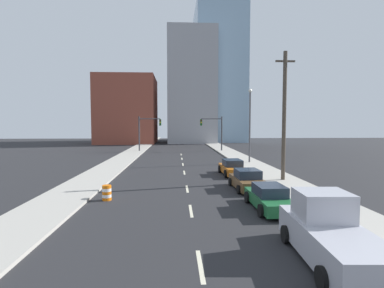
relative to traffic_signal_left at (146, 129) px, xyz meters
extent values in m
cube|color=#ADA89E|center=(-1.90, 0.59, -3.83)|extent=(3.41, 104.21, 0.16)
cube|color=#ADA89E|center=(13.97, 0.59, -3.83)|extent=(3.41, 104.21, 0.16)
cube|color=beige|center=(6.03, -42.11, -3.91)|extent=(0.16, 2.40, 0.01)
cube|color=beige|center=(6.03, -35.71, -3.91)|extent=(0.16, 2.40, 0.01)
cube|color=beige|center=(6.03, -30.16, -3.91)|extent=(0.16, 2.40, 0.01)
cube|color=beige|center=(6.03, -22.74, -3.91)|extent=(0.16, 2.40, 0.01)
cube|color=beige|center=(6.03, -16.78, -3.91)|extent=(0.16, 2.40, 0.01)
cube|color=beige|center=(6.03, -10.90, -3.91)|extent=(0.16, 2.40, 0.01)
cube|color=beige|center=(6.03, -5.21, -3.91)|extent=(0.16, 2.40, 0.01)
cube|color=brown|center=(-6.92, 24.89, 4.29)|extent=(14.00, 16.00, 16.40)
cube|color=#99999E|center=(9.21, 28.89, 10.20)|extent=(12.00, 20.00, 28.22)
cube|color=#8CADC6|center=(17.13, 32.89, 14.45)|extent=(13.00, 20.00, 36.73)
cylinder|color=#38383D|center=(-1.09, 0.00, -0.87)|extent=(0.24, 0.24, 6.07)
cylinder|color=#38383D|center=(0.71, 0.00, 1.76)|extent=(3.62, 0.16, 0.16)
cube|color=#194C1E|center=(2.52, 0.00, 1.13)|extent=(0.34, 0.32, 1.10)
cylinder|color=#4C0C0C|center=(2.52, -0.17, 1.47)|extent=(0.22, 0.04, 0.22)
cylinder|color=yellow|center=(2.52, -0.17, 1.13)|extent=(0.22, 0.04, 0.22)
cylinder|color=#0C3F14|center=(2.52, -0.17, 0.79)|extent=(0.22, 0.04, 0.22)
cylinder|color=#38383D|center=(13.21, 0.00, -0.87)|extent=(0.24, 0.24, 6.07)
cylinder|color=#38383D|center=(11.40, 0.00, 1.76)|extent=(3.62, 0.16, 0.16)
cube|color=#194C1E|center=(9.60, 0.00, 1.13)|extent=(0.34, 0.32, 1.10)
cylinder|color=#4C0C0C|center=(9.60, -0.17, 1.47)|extent=(0.22, 0.04, 0.22)
cylinder|color=yellow|center=(9.60, -0.17, 1.13)|extent=(0.22, 0.04, 0.22)
cylinder|color=#0C3F14|center=(9.60, -0.17, 0.79)|extent=(0.22, 0.04, 0.22)
cylinder|color=#473D33|center=(14.10, -27.71, 1.41)|extent=(0.32, 0.32, 10.65)
cube|color=#473D33|center=(14.10, -27.71, 5.94)|extent=(1.60, 0.14, 0.14)
cylinder|color=orange|center=(0.89, -33.15, -3.82)|extent=(0.56, 0.56, 0.19)
cylinder|color=white|center=(0.89, -33.15, -3.63)|extent=(0.56, 0.56, 0.19)
cylinder|color=orange|center=(0.89, -33.15, -3.44)|extent=(0.56, 0.56, 0.19)
cylinder|color=white|center=(0.89, -33.15, -3.25)|extent=(0.56, 0.56, 0.19)
cylinder|color=orange|center=(0.89, -33.15, -3.06)|extent=(0.56, 0.56, 0.19)
cylinder|color=#4C4C51|center=(14.12, -16.23, 0.35)|extent=(0.20, 0.20, 8.53)
sphere|color=white|center=(14.12, -16.23, 4.84)|extent=(0.44, 0.44, 0.44)
cube|color=#B2B2BC|center=(10.57, -42.14, -3.18)|extent=(2.38, 5.66, 1.07)
cube|color=#B2B2BC|center=(10.62, -41.31, -2.13)|extent=(1.91, 1.77, 1.03)
cylinder|color=black|center=(9.61, -40.36, -3.56)|extent=(0.26, 0.71, 0.70)
cylinder|color=black|center=(11.74, -40.48, -3.56)|extent=(0.26, 0.71, 0.70)
cylinder|color=black|center=(9.41, -43.79, -3.56)|extent=(0.26, 0.71, 0.70)
cube|color=#1E6033|center=(10.44, -35.65, -3.41)|extent=(1.77, 4.60, 0.61)
cube|color=#1E2838|center=(10.44, -35.65, -2.82)|extent=(1.53, 2.08, 0.58)
cylinder|color=black|center=(9.53, -34.24, -3.56)|extent=(0.23, 0.69, 0.69)
cylinder|color=black|center=(11.31, -34.22, -3.56)|extent=(0.23, 0.69, 0.69)
cylinder|color=black|center=(9.56, -37.08, -3.56)|extent=(0.23, 0.69, 0.69)
cylinder|color=black|center=(11.34, -37.06, -3.56)|extent=(0.23, 0.69, 0.69)
cube|color=brown|center=(10.43, -30.53, -3.40)|extent=(2.00, 4.39, 0.69)
cube|color=#1E2838|center=(10.43, -30.53, -2.75)|extent=(1.70, 2.00, 0.62)
cylinder|color=black|center=(9.42, -29.22, -3.61)|extent=(0.24, 0.62, 0.61)
cylinder|color=black|center=(11.35, -29.16, -3.61)|extent=(0.24, 0.62, 0.61)
cylinder|color=black|center=(9.51, -31.90, -3.61)|extent=(0.24, 0.62, 0.61)
cylinder|color=black|center=(11.44, -31.84, -3.61)|extent=(0.24, 0.62, 0.61)
cube|color=orange|center=(10.51, -24.29, -3.39)|extent=(1.99, 4.69, 0.65)
cube|color=#1E2838|center=(10.51, -24.29, -2.76)|extent=(1.67, 2.14, 0.61)
cylinder|color=black|center=(9.51, -22.89, -3.56)|extent=(0.25, 0.72, 0.71)
cylinder|color=black|center=(11.39, -22.82, -3.56)|extent=(0.25, 0.72, 0.71)
cylinder|color=black|center=(9.63, -25.76, -3.56)|extent=(0.25, 0.72, 0.71)
cylinder|color=black|center=(11.50, -25.68, -3.56)|extent=(0.25, 0.72, 0.71)
camera|label=1|loc=(5.23, -51.87, 0.86)|focal=28.00mm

